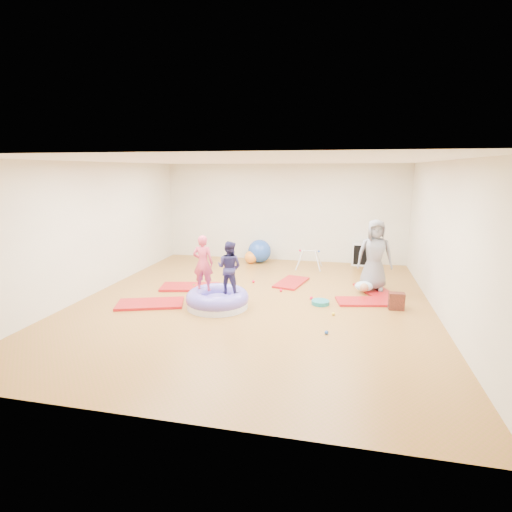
# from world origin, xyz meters

# --- Properties ---
(room) EXTENTS (7.01, 8.01, 2.81)m
(room) POSITION_xyz_m (0.00, 0.00, 1.40)
(room) COLOR #99602E
(room) RESTS_ON ground
(gym_mat_front_left) EXTENTS (1.43, 1.02, 0.05)m
(gym_mat_front_left) POSITION_xyz_m (-1.96, -0.59, 0.03)
(gym_mat_front_left) COLOR #BB0D2A
(gym_mat_front_left) RESTS_ON ground
(gym_mat_mid_left) EXTENTS (1.40, 0.90, 0.05)m
(gym_mat_mid_left) POSITION_xyz_m (-1.62, 0.67, 0.03)
(gym_mat_mid_left) COLOR #BB0D2A
(gym_mat_mid_left) RESTS_ON ground
(gym_mat_center_back) EXTENTS (0.78, 1.19, 0.05)m
(gym_mat_center_back) POSITION_xyz_m (0.58, 1.54, 0.02)
(gym_mat_center_back) COLOR #BB0D2A
(gym_mat_center_back) RESTS_ON ground
(gym_mat_right) EXTENTS (1.18, 0.75, 0.05)m
(gym_mat_right) POSITION_xyz_m (2.21, 0.47, 0.02)
(gym_mat_right) COLOR #BB0D2A
(gym_mat_right) RESTS_ON ground
(gym_mat_rear_right) EXTENTS (0.93, 1.20, 0.04)m
(gym_mat_rear_right) POSITION_xyz_m (2.46, 1.33, 0.02)
(gym_mat_rear_right) COLOR #BB0D2A
(gym_mat_rear_right) RESTS_ON ground
(inflatable_cushion) EXTENTS (1.23, 1.23, 0.39)m
(inflatable_cushion) POSITION_xyz_m (-0.61, -0.42, 0.15)
(inflatable_cushion) COLOR silver
(inflatable_cushion) RESTS_ON ground
(child_pink) EXTENTS (0.42, 0.29, 1.10)m
(child_pink) POSITION_xyz_m (-0.91, -0.36, 0.91)
(child_pink) COLOR #D13C53
(child_pink) RESTS_ON inflatable_cushion
(child_navy) EXTENTS (0.55, 0.47, 1.02)m
(child_navy) POSITION_xyz_m (-0.36, -0.43, 0.86)
(child_navy) COLOR #262250
(child_navy) RESTS_ON inflatable_cushion
(adult_caregiver) EXTENTS (0.80, 0.57, 1.55)m
(adult_caregiver) POSITION_xyz_m (2.42, 1.33, 0.82)
(adult_caregiver) COLOR slate
(adult_caregiver) RESTS_ON gym_mat_rear_right
(infant) EXTENTS (0.39, 0.39, 0.23)m
(infant) POSITION_xyz_m (2.22, 1.09, 0.16)
(infant) COLOR #BFE2F7
(infant) RESTS_ON gym_mat_rear_right
(ball_pit_balls) EXTENTS (3.24, 2.77, 0.07)m
(ball_pit_balls) POSITION_xyz_m (0.39, 0.17, 0.03)
(ball_pit_balls) COLOR #159D1F
(ball_pit_balls) RESTS_ON ground
(exercise_ball_blue) EXTENTS (0.66, 0.66, 0.66)m
(exercise_ball_blue) POSITION_xyz_m (-0.61, 3.52, 0.33)
(exercise_ball_blue) COLOR #2148A1
(exercise_ball_blue) RESTS_ON ground
(exercise_ball_orange) EXTENTS (0.37, 0.37, 0.37)m
(exercise_ball_orange) POSITION_xyz_m (-0.82, 3.31, 0.18)
(exercise_ball_orange) COLOR orange
(exercise_ball_orange) RESTS_ON ground
(infant_play_gym) EXTENTS (0.68, 0.64, 0.52)m
(infant_play_gym) POSITION_xyz_m (0.87, 3.01, 0.35)
(infant_play_gym) COLOR silver
(infant_play_gym) RESTS_ON ground
(cube_shelf) EXTENTS (0.63, 0.31, 0.63)m
(cube_shelf) POSITION_xyz_m (2.31, 3.79, 0.32)
(cube_shelf) COLOR silver
(cube_shelf) RESTS_ON ground
(balance_disc) EXTENTS (0.36, 0.36, 0.08)m
(balance_disc) POSITION_xyz_m (1.35, 0.18, 0.04)
(balance_disc) COLOR #1A787D
(balance_disc) RESTS_ON ground
(backpack) EXTENTS (0.30, 0.19, 0.33)m
(backpack) POSITION_xyz_m (2.79, 0.19, 0.17)
(backpack) COLOR maroon
(backpack) RESTS_ON ground
(yellow_toy) EXTENTS (0.20, 0.20, 0.03)m
(yellow_toy) POSITION_xyz_m (-0.84, -0.54, 0.02)
(yellow_toy) COLOR yellow
(yellow_toy) RESTS_ON ground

